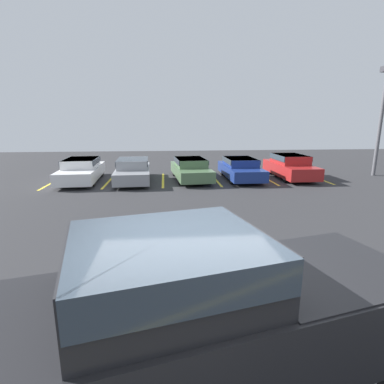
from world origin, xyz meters
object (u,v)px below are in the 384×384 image
object	(u,v)px
parked_sedan_a	(82,169)
parked_sedan_e	(290,166)
light_post	(382,113)
parked_sedan_d	(240,168)
parked_sedan_b	(133,170)
parked_sedan_c	(191,168)
pickup_truck	(195,311)

from	to	relation	value
parked_sedan_a	parked_sedan_e	distance (m)	11.50
parked_sedan_e	light_post	xyz separation A→B (m)	(5.31, 0.26, 2.93)
parked_sedan_a	parked_sedan_d	world-z (taller)	parked_sedan_a
parked_sedan_b	parked_sedan_c	size ratio (longest dim) A/B	0.97
pickup_truck	parked_sedan_d	size ratio (longest dim) A/B	1.38
parked_sedan_c	parked_sedan_a	bearing A→B (deg)	-94.38
pickup_truck	parked_sedan_c	world-z (taller)	pickup_truck
parked_sedan_b	light_post	size ratio (longest dim) A/B	0.74
pickup_truck	parked_sedan_e	distance (m)	14.84
pickup_truck	light_post	bearing A→B (deg)	34.93
parked_sedan_e	pickup_truck	bearing A→B (deg)	-27.04
light_post	parked_sedan_a	bearing A→B (deg)	-178.97
parked_sedan_a	pickup_truck	bearing A→B (deg)	16.90
parked_sedan_c	light_post	bearing A→B (deg)	86.52
parked_sedan_c	parked_sedan_e	distance (m)	5.67
parked_sedan_c	light_post	size ratio (longest dim) A/B	0.77
parked_sedan_a	parked_sedan_d	distance (m)	8.61
parked_sedan_b	parked_sedan_c	world-z (taller)	parked_sedan_b
pickup_truck	parked_sedan_b	distance (m)	13.07
parked_sedan_b	parked_sedan_d	size ratio (longest dim) A/B	1.02
parked_sedan_e	parked_sedan_b	bearing A→B (deg)	-88.01
parked_sedan_c	parked_sedan_d	bearing A→B (deg)	82.83
parked_sedan_a	parked_sedan_d	size ratio (longest dim) A/B	1.07
light_post	pickup_truck	bearing A→B (deg)	-131.90
parked_sedan_d	light_post	bearing A→B (deg)	92.36
pickup_truck	parked_sedan_d	bearing A→B (deg)	60.36
parked_sedan_b	light_post	distance (m)	14.41
parked_sedan_b	parked_sedan_e	xyz separation A→B (m)	(8.77, 0.29, 0.05)
parked_sedan_b	parked_sedan_d	xyz separation A→B (m)	(5.88, 0.18, -0.01)
parked_sedan_a	parked_sedan_e	world-z (taller)	parked_sedan_e
parked_sedan_c	light_post	xyz separation A→B (m)	(10.98, 0.26, 2.99)
parked_sedan_d	light_post	size ratio (longest dim) A/B	0.73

